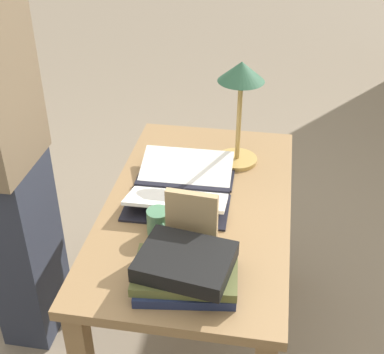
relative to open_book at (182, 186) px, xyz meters
The scene contains 8 objects.
ground_plane 0.78m from the open_book, 45.54° to the left, with size 12.00×12.00×0.00m, color gray.
reading_desk 0.18m from the open_book, 45.54° to the left, with size 1.14×0.64×0.75m.
open_book is the anchor object (origin of this frame).
book_stack_tall 0.48m from the open_book, 11.75° to the left, with size 0.25×0.31×0.11m.
book_standing_upright 0.32m from the open_book, 16.08° to the left, with size 0.04×0.16×0.20m.
reading_lamp 0.42m from the open_book, 143.41° to the left, with size 0.17×0.17×0.41m.
coffee_mug 0.26m from the open_book, ahead, with size 0.10×0.08×0.09m.
person_reader 0.65m from the open_book, 86.39° to the right, with size 0.36×0.23×1.72m.
Camera 1 is at (1.51, 0.23, 1.85)m, focal length 50.00 mm.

